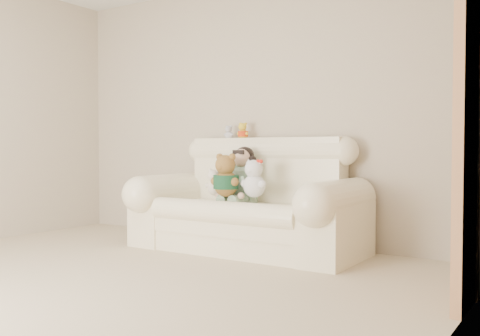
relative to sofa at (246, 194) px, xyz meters
name	(u,v)px	position (x,y,z in m)	size (l,w,h in m)	color
floor	(42,298)	(-0.22, -2.00, -0.52)	(5.00, 5.00, 0.00)	tan
wall_back	(255,111)	(-0.22, 0.50, 0.78)	(4.50, 4.50, 0.00)	#B9A693
wall_right	(416,47)	(2.03, -2.00, 0.78)	(5.00, 5.00, 0.00)	#B9A693
sofa	(246,194)	(0.00, 0.00, 0.00)	(2.10, 0.95, 1.03)	#FFF7CD
door_panel	(473,127)	(2.00, -0.60, 0.54)	(0.06, 0.90, 2.10)	tan
seated_child	(242,174)	(-0.09, 0.08, 0.17)	(0.32, 0.39, 0.53)	#2F713A
brown_teddy	(226,171)	(-0.10, -0.17, 0.21)	(0.29, 0.22, 0.45)	brown
white_cat	(254,174)	(0.15, -0.10, 0.18)	(0.25, 0.19, 0.39)	white
cream_teddy	(214,180)	(-0.25, -0.14, 0.13)	(0.18, 0.14, 0.28)	white
yellow_mini_bear	(243,129)	(-0.26, 0.35, 0.59)	(0.13, 0.10, 0.20)	gold
grey_mini_plush	(229,131)	(-0.43, 0.36, 0.58)	(0.11, 0.08, 0.17)	#BBBCC3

